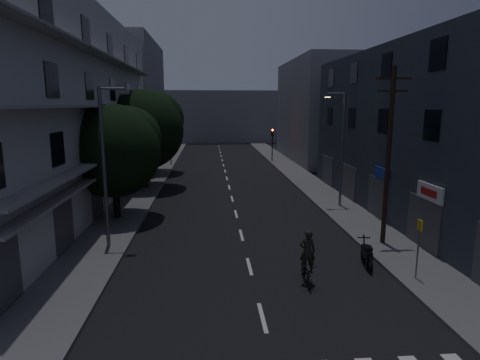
{
  "coord_description": "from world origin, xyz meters",
  "views": [
    {
      "loc": [
        -1.78,
        -10.7,
        7.26
      ],
      "look_at": [
        0.0,
        12.0,
        3.0
      ],
      "focal_mm": 30.0,
      "sensor_mm": 36.0,
      "label": 1
    }
  ],
  "objects": [
    {
      "name": "ground",
      "position": [
        0.0,
        25.0,
        0.0
      ],
      "size": [
        160.0,
        160.0,
        0.0
      ],
      "primitive_type": "plane",
      "color": "black",
      "rests_on": "ground"
    },
    {
      "name": "sidewalk_left",
      "position": [
        -7.5,
        25.0,
        0.07
      ],
      "size": [
        3.0,
        90.0,
        0.15
      ],
      "primitive_type": "cube",
      "color": "#565659",
      "rests_on": "ground"
    },
    {
      "name": "sidewalk_right",
      "position": [
        7.5,
        25.0,
        0.07
      ],
      "size": [
        3.0,
        90.0,
        0.15
      ],
      "primitive_type": "cube",
      "color": "#565659",
      "rests_on": "ground"
    },
    {
      "name": "lane_markings",
      "position": [
        0.0,
        31.25,
        0.01
      ],
      "size": [
        0.15,
        60.5,
        0.01
      ],
      "color": "beige",
      "rests_on": "ground"
    },
    {
      "name": "building_left",
      "position": [
        -11.98,
        18.0,
        6.99
      ],
      "size": [
        7.0,
        36.0,
        14.0
      ],
      "color": "#B7B7B2",
      "rests_on": "ground"
    },
    {
      "name": "building_right",
      "position": [
        11.99,
        14.0,
        5.5
      ],
      "size": [
        6.19,
        28.0,
        11.0
      ],
      "color": "#282D37",
      "rests_on": "ground"
    },
    {
      "name": "building_far_left",
      "position": [
        -12.0,
        48.0,
        8.0
      ],
      "size": [
        6.0,
        20.0,
        16.0
      ],
      "primitive_type": "cube",
      "color": "slate",
      "rests_on": "ground"
    },
    {
      "name": "building_far_right",
      "position": [
        12.0,
        42.0,
        6.5
      ],
      "size": [
        6.0,
        20.0,
        13.0
      ],
      "primitive_type": "cube",
      "color": "slate",
      "rests_on": "ground"
    },
    {
      "name": "building_far_end",
      "position": [
        0.0,
        70.0,
        5.0
      ],
      "size": [
        24.0,
        8.0,
        10.0
      ],
      "primitive_type": "cube",
      "color": "slate",
      "rests_on": "ground"
    },
    {
      "name": "tree_near",
      "position": [
        -7.66,
        14.85,
        4.65
      ],
      "size": [
        5.84,
        5.84,
        7.2
      ],
      "color": "black",
      "rests_on": "sidewalk_left"
    },
    {
      "name": "tree_mid",
      "position": [
        -7.29,
        24.52,
        5.44
      ],
      "size": [
        6.88,
        6.88,
        8.47
      ],
      "color": "black",
      "rests_on": "sidewalk_left"
    },
    {
      "name": "tree_far",
      "position": [
        -7.58,
        32.59,
        4.89
      ],
      "size": [
        6.11,
        6.11,
        7.56
      ],
      "color": "black",
      "rests_on": "sidewalk_left"
    },
    {
      "name": "traffic_signal_far_right",
      "position": [
        6.39,
        40.34,
        3.1
      ],
      "size": [
        0.28,
        0.37,
        4.1
      ],
      "color": "black",
      "rests_on": "sidewalk_right"
    },
    {
      "name": "traffic_signal_far_left",
      "position": [
        -6.45,
        38.75,
        3.1
      ],
      "size": [
        0.28,
        0.37,
        4.1
      ],
      "color": "black",
      "rests_on": "sidewalk_left"
    },
    {
      "name": "street_lamp_left_near",
      "position": [
        -6.89,
        9.49,
        4.6
      ],
      "size": [
        1.51,
        0.25,
        8.0
      ],
      "color": "#57595E",
      "rests_on": "sidewalk_left"
    },
    {
      "name": "street_lamp_right",
      "position": [
        7.48,
        16.75,
        4.6
      ],
      "size": [
        1.51,
        0.25,
        8.0
      ],
      "color": "slate",
      "rests_on": "sidewalk_right"
    },
    {
      "name": "street_lamp_left_far",
      "position": [
        -7.29,
        29.57,
        4.6
      ],
      "size": [
        1.51,
        0.25,
        8.0
      ],
      "color": "#55575D",
      "rests_on": "sidewalk_left"
    },
    {
      "name": "utility_pole",
      "position": [
        7.28,
        8.78,
        4.87
      ],
      "size": [
        1.8,
        0.24,
        9.0
      ],
      "color": "black",
      "rests_on": "sidewalk_right"
    },
    {
      "name": "bus_stop_sign",
      "position": [
        6.76,
        4.36,
        1.89
      ],
      "size": [
        0.06,
        0.35,
        2.52
      ],
      "color": "#595B60",
      "rests_on": "sidewalk_right"
    },
    {
      "name": "motorcycle",
      "position": [
        5.33,
        6.09,
        0.53
      ],
      "size": [
        0.65,
        2.06,
        1.33
      ],
      "rotation": [
        0.0,
        0.0,
        -0.17
      ],
      "color": "black",
      "rests_on": "ground"
    },
    {
      "name": "cyclist",
      "position": [
        2.17,
        4.53,
        0.78
      ],
      "size": [
        0.71,
        1.85,
        2.31
      ],
      "rotation": [
        0.0,
        0.0,
        -0.04
      ],
      "color": "black",
      "rests_on": "ground"
    }
  ]
}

